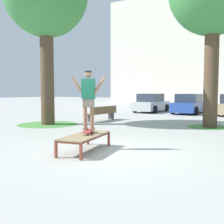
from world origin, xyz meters
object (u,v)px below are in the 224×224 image
Objects in this scene: car_silver at (151,103)px; park_bench at (102,113)px; car_blue at (189,104)px; skate_box at (85,137)px; skateboard at (89,131)px; skater at (88,96)px.

car_silver reaches higher than park_bench.
park_bench is (-2.96, -7.75, -0.24)m from car_blue.
car_blue is at bearing 93.11° from skate_box.
skate_box is 0.47× the size of car_blue.
skateboard is (-0.04, 0.24, 0.12)m from skate_box.
skateboard is 7.59m from park_bench.
skateboard is at bearing 99.37° from skate_box.
skater is at bearing -74.98° from car_silver.
skater is 0.40× the size of car_blue.
car_silver is 1.75× the size of park_bench.
car_blue is at bearing 93.00° from skateboard.
car_blue is at bearing 69.07° from park_bench.
skate_box is 1.18× the size of skater.
car_silver is 7.78m from park_bench.
skateboard is 0.34× the size of park_bench.
skateboard is 14.39m from car_blue.
car_silver is at bearing 105.02° from skater.
skateboard is 0.19× the size of car_silver.
skate_box is 0.47× the size of car_silver.
park_bench is (-3.76, 6.86, 0.03)m from skate_box.
car_silver is at bearing 105.03° from skateboard.
skater is (-0.04, 0.24, 1.12)m from skate_box.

